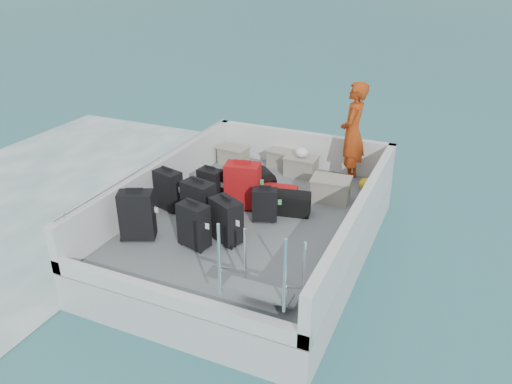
# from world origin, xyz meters

# --- Properties ---
(ground) EXTENTS (160.00, 160.00, 0.00)m
(ground) POSITION_xyz_m (0.00, 0.00, 0.00)
(ground) COLOR #1C5B65
(ground) RESTS_ON ground
(wake_foam) EXTENTS (10.00, 10.00, 0.00)m
(wake_foam) POSITION_xyz_m (-4.80, 0.00, 0.00)
(wake_foam) COLOR white
(wake_foam) RESTS_ON ground
(ferry_hull) EXTENTS (3.60, 5.00, 0.60)m
(ferry_hull) POSITION_xyz_m (0.00, 0.00, 0.30)
(ferry_hull) COLOR silver
(ferry_hull) RESTS_ON ground
(deck) EXTENTS (3.30, 4.70, 0.02)m
(deck) POSITION_xyz_m (0.00, 0.00, 0.61)
(deck) COLOR slate
(deck) RESTS_ON ferry_hull
(deck_fittings) EXTENTS (3.60, 5.00, 0.90)m
(deck_fittings) POSITION_xyz_m (0.35, -0.32, 0.99)
(deck_fittings) COLOR silver
(deck_fittings) RESTS_ON deck
(suitcase_0) EXTENTS (0.57, 0.46, 0.76)m
(suitcase_0) POSITION_xyz_m (-1.28, -1.28, 1.00)
(suitcase_0) COLOR black
(suitcase_0) RESTS_ON deck
(suitcase_1) EXTENTS (0.51, 0.37, 0.68)m
(suitcase_1) POSITION_xyz_m (-1.39, -0.27, 0.96)
(suitcase_1) COLOR black
(suitcase_1) RESTS_ON deck
(suitcase_2) EXTENTS (0.43, 0.29, 0.58)m
(suitcase_2) POSITION_xyz_m (-0.90, 0.26, 0.91)
(suitcase_2) COLOR black
(suitcase_2) RESTS_ON deck
(suitcase_3) EXTENTS (0.49, 0.35, 0.68)m
(suitcase_3) POSITION_xyz_m (-0.41, -1.13, 0.96)
(suitcase_3) COLOR black
(suitcase_3) RESTS_ON deck
(suitcase_4) EXTENTS (0.55, 0.39, 0.73)m
(suitcase_4) POSITION_xyz_m (-0.66, -0.54, 0.98)
(suitcase_4) COLOR black
(suitcase_4) RESTS_ON deck
(suitcase_5) EXTENTS (0.63, 0.45, 0.78)m
(suitcase_5) POSITION_xyz_m (-0.30, 0.29, 1.01)
(suitcase_5) COLOR #B60E18
(suitcase_5) RESTS_ON deck
(suitcase_6) EXTENTS (0.56, 0.48, 0.67)m
(suitcase_6) POSITION_xyz_m (-0.05, -0.81, 0.96)
(suitcase_6) COLOR black
(suitcase_6) RESTS_ON deck
(suitcase_7) EXTENTS (0.44, 0.34, 0.55)m
(suitcase_7) POSITION_xyz_m (0.22, -0.01, 0.89)
(suitcase_7) COLOR black
(suitcase_7) RESTS_ON deck
(suitcase_8) EXTENTS (0.72, 0.53, 0.26)m
(suitcase_8) POSITION_xyz_m (0.16, 0.68, 0.75)
(suitcase_8) COLOR #B60E18
(suitcase_8) RESTS_ON deck
(duffel_0) EXTENTS (0.63, 0.56, 0.32)m
(duffel_0) POSITION_xyz_m (-0.90, 0.71, 0.78)
(duffel_0) COLOR black
(duffel_0) RESTS_ON deck
(duffel_1) EXTENTS (0.51, 0.51, 0.32)m
(duffel_1) POSITION_xyz_m (-0.21, 1.01, 0.78)
(duffel_1) COLOR black
(duffel_1) RESTS_ON deck
(duffel_2) EXTENTS (0.59, 0.40, 0.32)m
(duffel_2) POSITION_xyz_m (0.56, 0.40, 0.78)
(duffel_2) COLOR black
(duffel_2) RESTS_ON deck
(crate_0) EXTENTS (0.58, 0.43, 0.33)m
(crate_0) POSITION_xyz_m (-1.30, 1.95, 0.78)
(crate_0) COLOR gray
(crate_0) RESTS_ON deck
(crate_1) EXTENTS (0.59, 0.46, 0.32)m
(crate_1) POSITION_xyz_m (-0.32, 2.19, 0.78)
(crate_1) COLOR gray
(crate_1) RESTS_ON deck
(crate_2) EXTENTS (0.58, 0.41, 0.35)m
(crate_2) POSITION_xyz_m (0.15, 1.94, 0.79)
(crate_2) COLOR gray
(crate_2) RESTS_ON deck
(crate_3) EXTENTS (0.67, 0.50, 0.38)m
(crate_3) POSITION_xyz_m (0.97, 1.13, 0.81)
(crate_3) COLOR gray
(crate_3) RESTS_ON deck
(yellow_bag) EXTENTS (0.28, 0.26, 0.22)m
(yellow_bag) POSITION_xyz_m (1.45, 1.81, 0.73)
(yellow_bag) COLOR gold
(yellow_bag) RESTS_ON deck
(white_bag) EXTENTS (0.24, 0.24, 0.18)m
(white_bag) POSITION_xyz_m (0.15, 1.94, 1.06)
(white_bag) COLOR white
(white_bag) RESTS_ON crate_2
(passenger) EXTENTS (0.46, 0.70, 1.87)m
(passenger) POSITION_xyz_m (1.06, 2.07, 1.56)
(passenger) COLOR #E54E15
(passenger) RESTS_ON deck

